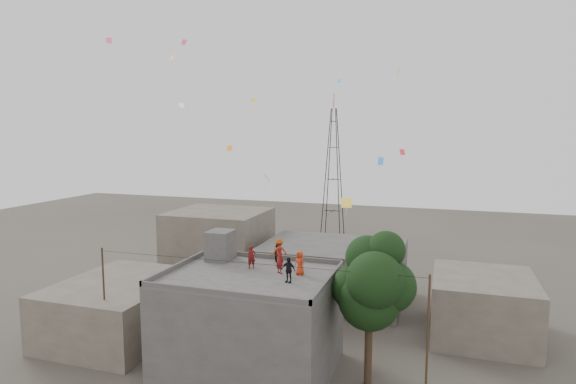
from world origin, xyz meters
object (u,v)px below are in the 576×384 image
Objects in this scene: transmission_tower at (333,172)px; person_red_adult at (280,260)px; stair_head_box at (220,245)px; tree at (373,284)px; person_dark_adult at (288,270)px.

transmission_tower is 12.03× the size of person_red_adult.
stair_head_box is 37.46m from transmission_tower.
tree reaches higher than person_dark_adult.
tree is at bearing -10.74° from stair_head_box.
stair_head_box reaches higher than person_red_adult.
person_red_adult is (5.65, -39.13, -2.14)m from transmission_tower.
transmission_tower is at bearing 106.09° from tree.
person_red_adult is at bearing -19.67° from stair_head_box.
person_dark_adult is at bearing -80.64° from transmission_tower.
tree is 5.79m from person_red_adult.
tree reaches higher than person_red_adult.
person_red_adult is (4.85, -1.73, -0.17)m from stair_head_box.
person_dark_adult is (1.06, -1.54, -0.09)m from person_red_adult.
tree is 41.12m from transmission_tower.
stair_head_box is 0.22× the size of tree.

